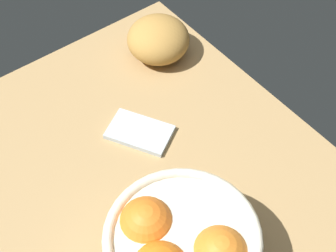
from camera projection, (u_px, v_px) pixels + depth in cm
name	position (u px, v px, depth cm)	size (l,w,h in cm)	color
ground_plane	(126.00, 177.00, 89.03)	(70.07, 67.65, 3.00)	tan
fruit_bowl	(180.00, 247.00, 71.36)	(22.71, 22.71, 12.49)	beige
bread_loaf	(158.00, 39.00, 103.22)	(13.23, 13.12, 8.53)	#B3823E
napkin_folded	(140.00, 132.00, 92.79)	(11.73, 7.21, 1.01)	#B4C1C9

